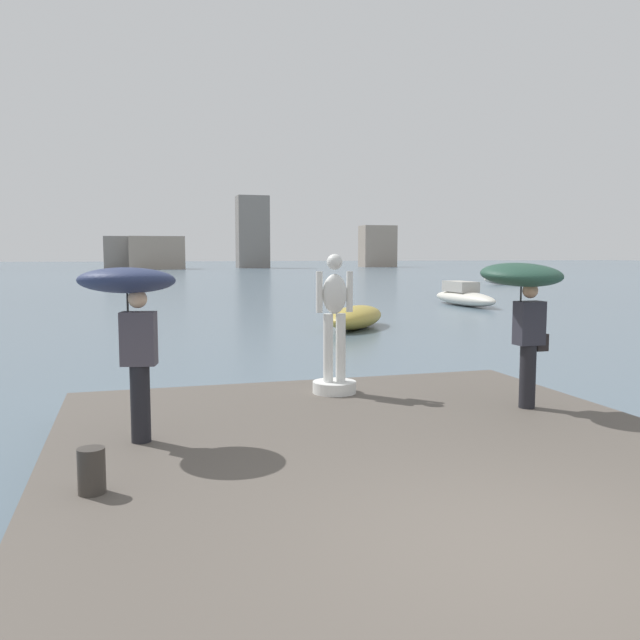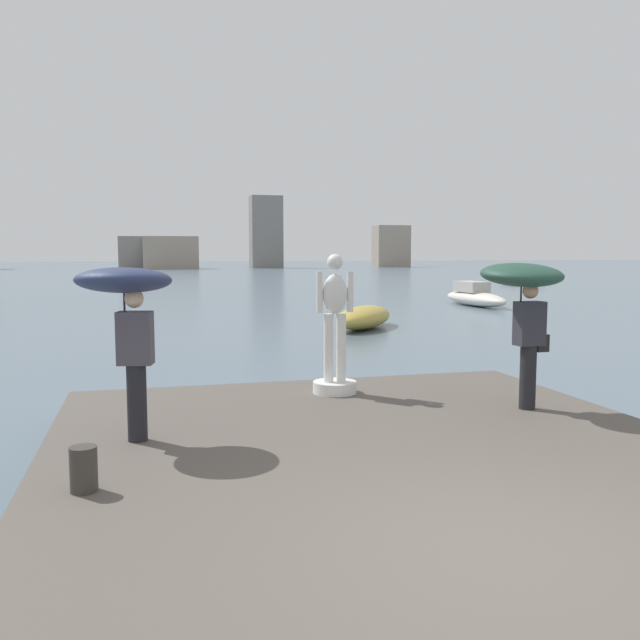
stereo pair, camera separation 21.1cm
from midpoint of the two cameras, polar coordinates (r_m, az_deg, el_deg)
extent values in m
plane|color=slate|center=(44.12, -12.78, 2.30)|extent=(400.00, 400.00, 0.00)
cube|color=#564F47|center=(6.76, 7.65, -14.38)|extent=(7.31, 9.65, 0.40)
cylinder|color=white|center=(10.14, 0.65, -5.83)|extent=(0.67, 0.67, 0.18)
cylinder|color=white|center=(10.01, 0.11, -2.44)|extent=(0.15, 0.15, 1.04)
cylinder|color=white|center=(10.06, 1.20, -2.40)|extent=(0.15, 0.15, 1.04)
ellipsoid|color=white|center=(9.95, 0.66, 2.28)|extent=(0.38, 0.26, 0.60)
sphere|color=white|center=(9.94, 0.67, 5.05)|extent=(0.24, 0.24, 0.24)
cylinder|color=white|center=(9.88, -0.67, 2.44)|extent=(0.10, 0.10, 0.62)
cylinder|color=white|center=(10.02, 1.98, 2.48)|extent=(0.10, 0.10, 0.62)
cylinder|color=black|center=(7.77, -16.05, -6.98)|extent=(0.22, 0.22, 0.88)
cube|color=#47424C|center=(7.64, -16.21, -1.56)|extent=(0.42, 0.32, 0.60)
sphere|color=beige|center=(7.60, -16.30, 1.77)|extent=(0.21, 0.21, 0.21)
cylinder|color=#262626|center=(7.68, -17.08, 0.80)|extent=(0.02, 0.02, 0.53)
ellipsoid|color=navy|center=(7.66, -17.15, 3.30)|extent=(1.28, 1.29, 0.35)
cylinder|color=black|center=(9.51, 16.94, -4.69)|extent=(0.22, 0.22, 0.88)
cube|color=#2D2D38|center=(9.41, 17.07, -0.25)|extent=(0.39, 0.25, 0.60)
sphere|color=tan|center=(9.37, 17.15, 2.45)|extent=(0.21, 0.21, 0.21)
cylinder|color=#262626|center=(9.34, 16.39, 1.69)|extent=(0.02, 0.02, 0.54)
ellipsoid|color=#234738|center=(9.33, 16.45, 3.80)|extent=(1.14, 1.16, 0.40)
cube|color=black|center=(9.58, 18.03, -1.86)|extent=(0.18, 0.11, 0.24)
cylinder|color=#38332D|center=(6.35, -20.11, -12.17)|extent=(0.24, 0.24, 0.41)
ellipsoid|color=silver|center=(33.10, 12.22, 1.84)|extent=(1.29, 5.48, 0.71)
cube|color=#B2ADA3|center=(33.43, 11.90, 2.85)|extent=(0.97, 2.12, 0.52)
ellipsoid|color=#B2993D|center=(22.41, 2.85, 0.25)|extent=(3.49, 4.02, 0.77)
ellipsoid|color=silver|center=(57.34, 16.00, 3.43)|extent=(5.07, 1.54, 0.90)
cube|color=gray|center=(122.46, -15.94, 5.65)|extent=(9.90, 4.94, 5.69)
cube|color=gray|center=(116.98, -14.05, 5.67)|extent=(9.19, 7.06, 5.56)
cube|color=gray|center=(123.39, -5.92, 7.59)|extent=(5.76, 4.18, 13.22)
cube|color=gray|center=(132.36, 4.97, 6.38)|extent=(6.73, 4.30, 8.19)
camera|label=1|loc=(0.11, -90.62, -0.06)|focal=36.92mm
camera|label=2|loc=(0.11, 89.38, 0.06)|focal=36.92mm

